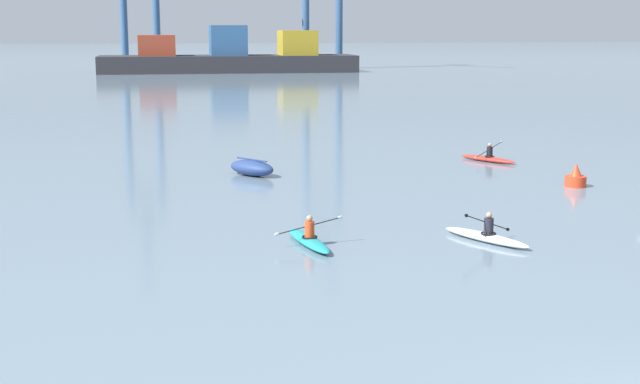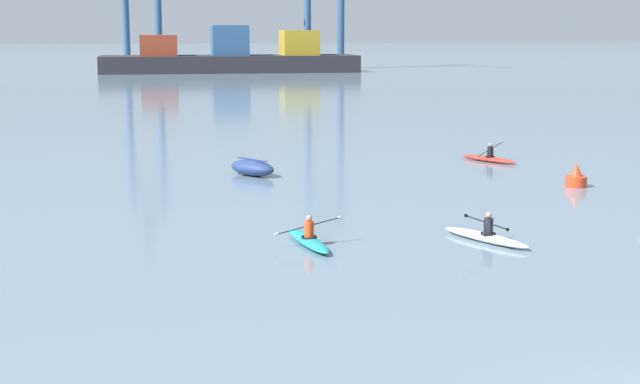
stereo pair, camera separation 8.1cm
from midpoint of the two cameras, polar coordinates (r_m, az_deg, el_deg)
name	(u,v)px [view 2 (the right image)]	position (r m, az deg, el deg)	size (l,w,h in m)	color
container_barge	(231,57)	(138.04, -5.70, 8.59)	(38.94, 9.63, 7.08)	#28282D
capsized_dinghy	(252,168)	(40.52, -4.31, 1.56)	(2.45, 2.74, 0.76)	navy
channel_buoy	(576,178)	(39.06, 16.16, 0.85)	(0.90, 0.90, 1.00)	red
kayak_white	(486,236)	(28.40, 10.67, -2.80)	(2.14, 3.28, 1.05)	silver
kayak_red	(489,158)	(45.47, 10.82, 2.14)	(2.24, 3.24, 1.00)	red
kayak_teal	(308,239)	(27.49, -0.68, -3.06)	(2.24, 3.45, 0.95)	teal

